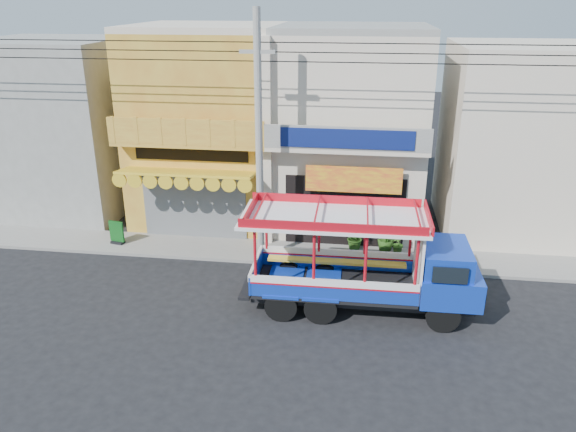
# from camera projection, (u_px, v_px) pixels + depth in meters

# --- Properties ---
(ground) EXTENTS (90.00, 90.00, 0.00)m
(ground) POSITION_uv_depth(u_px,v_px,m) (274.00, 307.00, 17.97)
(ground) COLOR black
(ground) RESTS_ON ground
(sidewalk) EXTENTS (30.00, 2.00, 0.12)m
(sidewalk) POSITION_uv_depth(u_px,v_px,m) (290.00, 253.00, 21.63)
(sidewalk) COLOR slate
(sidewalk) RESTS_ON ground
(shophouse_left) EXTENTS (6.00, 7.50, 8.24)m
(shophouse_left) POSITION_uv_depth(u_px,v_px,m) (211.00, 124.00, 24.31)
(shophouse_left) COLOR #C17E2B
(shophouse_left) RESTS_ON ground
(shophouse_right) EXTENTS (6.00, 6.75, 8.24)m
(shophouse_right) POSITION_uv_depth(u_px,v_px,m) (350.00, 129.00, 23.55)
(shophouse_right) COLOR beige
(shophouse_right) RESTS_ON ground
(party_pilaster) EXTENTS (0.35, 0.30, 8.00)m
(party_pilaster) POSITION_uv_depth(u_px,v_px,m) (267.00, 147.00, 21.10)
(party_pilaster) COLOR beige
(party_pilaster) RESTS_ON ground
(filler_building_left) EXTENTS (6.00, 6.00, 7.60)m
(filler_building_left) POSITION_uv_depth(u_px,v_px,m) (61.00, 126.00, 25.34)
(filler_building_left) COLOR gray
(filler_building_left) RESTS_ON ground
(filler_building_right) EXTENTS (6.00, 6.00, 7.60)m
(filler_building_right) POSITION_uv_depth(u_px,v_px,m) (522.00, 141.00, 22.82)
(filler_building_right) COLOR beige
(filler_building_right) RESTS_ON ground
(utility_pole) EXTENTS (28.00, 0.26, 9.00)m
(utility_pole) POSITION_uv_depth(u_px,v_px,m) (263.00, 129.00, 19.27)
(utility_pole) COLOR gray
(utility_pole) RESTS_ON ground
(songthaew_truck) EXTENTS (7.26, 2.52, 3.38)m
(songthaew_truck) POSITION_uv_depth(u_px,v_px,m) (379.00, 264.00, 17.25)
(songthaew_truck) COLOR black
(songthaew_truck) RESTS_ON ground
(green_sign) EXTENTS (0.61, 0.38, 0.94)m
(green_sign) POSITION_uv_depth(u_px,v_px,m) (117.00, 234.00, 22.19)
(green_sign) COLOR black
(green_sign) RESTS_ON sidewalk
(potted_plant_a) EXTENTS (1.04, 0.97, 0.96)m
(potted_plant_a) POSITION_uv_depth(u_px,v_px,m) (356.00, 237.00, 21.70)
(potted_plant_a) COLOR #254C15
(potted_plant_a) RESTS_ON sidewalk
(potted_plant_b) EXTENTS (0.64, 0.65, 0.92)m
(potted_plant_b) POSITION_uv_depth(u_px,v_px,m) (397.00, 243.00, 21.22)
(potted_plant_b) COLOR #254C15
(potted_plant_b) RESTS_ON sidewalk
(potted_plant_c) EXTENTS (0.86, 0.86, 1.09)m
(potted_plant_c) POSITION_uv_depth(u_px,v_px,m) (386.00, 237.00, 21.52)
(potted_plant_c) COLOR #254C15
(potted_plant_c) RESTS_ON sidewalk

